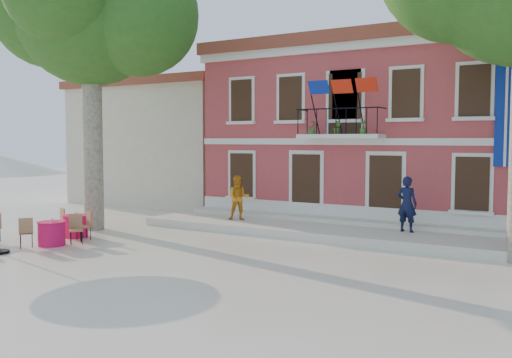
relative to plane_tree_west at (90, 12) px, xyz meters
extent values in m
plane|color=beige|center=(5.95, -0.92, -8.04)|extent=(90.00, 90.00, 0.00)
cube|color=#B44142|center=(7.95, 9.08, -4.54)|extent=(13.00, 8.00, 7.00)
cube|color=brown|center=(7.95, 9.08, -0.79)|extent=(13.50, 8.50, 0.50)
cube|color=silver|center=(7.95, 5.13, -1.19)|extent=(13.30, 0.35, 0.35)
cube|color=silver|center=(7.95, 4.63, -4.54)|extent=(3.20, 0.90, 0.15)
cube|color=black|center=(7.95, 4.23, -3.54)|extent=(3.20, 0.04, 0.04)
cube|color=navy|center=(13.55, 5.02, -3.74)|extent=(0.70, 0.05, 3.60)
cube|color=#0D2694|center=(7.05, 3.88, -2.79)|extent=(0.76, 0.27, 0.47)
cube|color=red|center=(7.95, 3.88, -2.79)|extent=(0.76, 0.29, 0.47)
cube|color=red|center=(8.85, 3.88, -2.79)|extent=(0.76, 0.27, 0.47)
imported|color=#26591E|center=(6.95, 4.33, -4.22)|extent=(0.43, 0.37, 0.48)
imported|color=#26591E|center=(7.95, 4.33, -4.22)|extent=(0.26, 0.21, 0.48)
imported|color=#26591E|center=(8.95, 4.33, -4.22)|extent=(0.27, 0.27, 0.48)
cube|color=beige|center=(-3.55, 10.08, -5.04)|extent=(9.00, 9.00, 6.00)
cube|color=brown|center=(-3.55, 10.08, -1.84)|extent=(9.40, 9.40, 0.40)
cube|color=silver|center=(7.95, 3.48, -7.89)|extent=(14.00, 3.40, 0.30)
cylinder|color=#A59E84|center=(0.00, 0.00, -4.56)|extent=(0.73, 0.73, 6.94)
sphere|color=#255219|center=(0.00, 0.00, 0.10)|extent=(5.55, 5.55, 5.55)
imported|color=#0F1435|center=(10.75, 3.72, -6.80)|extent=(0.73, 0.53, 1.86)
imported|color=orange|center=(4.44, 3.13, -6.88)|extent=(1.04, 0.97, 1.71)
cylinder|color=#EC1658|center=(1.32, -3.02, -7.66)|extent=(0.84, 0.84, 0.75)
cylinder|color=#EC1658|center=(1.32, -3.02, -7.28)|extent=(0.90, 0.90, 0.02)
cube|color=tan|center=(0.86, -3.61, -7.56)|extent=(0.59, 0.59, 0.95)
cube|color=tan|center=(1.78, -2.43, -7.56)|extent=(0.59, 0.59, 0.95)
cylinder|color=#EC1658|center=(0.73, -1.53, -7.66)|extent=(0.84, 0.84, 0.75)
cylinder|color=#EC1658|center=(0.73, -1.53, -7.28)|extent=(0.90, 0.90, 0.02)
cube|color=tan|center=(1.42, -1.80, -7.56)|extent=(0.54, 0.54, 0.95)
cube|color=tan|center=(0.03, -1.26, -7.56)|extent=(0.54, 0.54, 0.95)
camera|label=1|loc=(16.24, -15.01, -4.65)|focal=40.00mm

